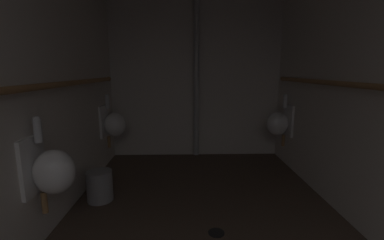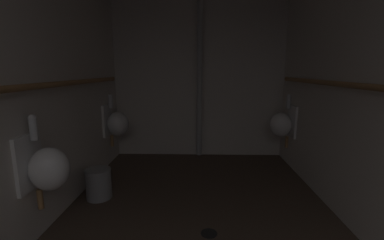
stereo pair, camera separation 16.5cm
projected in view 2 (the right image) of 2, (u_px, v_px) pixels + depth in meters
name	position (u px, v px, depth m)	size (l,w,h in m)	color
wall_left	(16.00, 90.00, 1.91)	(0.06, 4.56, 2.43)	silver
wall_back	(199.00, 79.00, 4.08)	(2.75, 0.06, 2.43)	silver
urinal_left_mid	(47.00, 168.00, 2.00)	(0.32, 0.30, 0.76)	white
urinal_left_far	(117.00, 123.00, 3.70)	(0.32, 0.30, 0.76)	white
urinal_right_mid	(283.00, 124.00, 3.64)	(0.32, 0.30, 0.76)	white
supply_pipe_left	(30.00, 87.00, 1.93)	(0.06, 3.83, 0.06)	#9E7042
supply_pipe_right	(375.00, 87.00, 1.87)	(0.06, 3.83, 0.06)	#9E7042
standpipe_back_wall	(200.00, 80.00, 3.98)	(0.09, 0.09, 2.38)	#B2B2B2
floor_drain	(209.00, 233.00, 2.20)	(0.14, 0.14, 0.01)	black
waste_bin	(99.00, 184.00, 2.80)	(0.27, 0.27, 0.32)	gray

